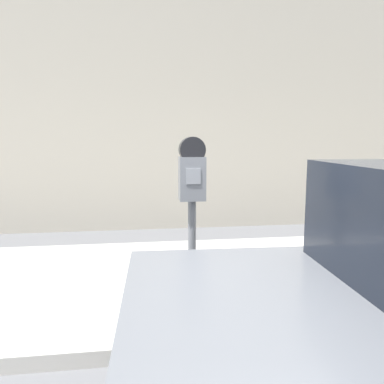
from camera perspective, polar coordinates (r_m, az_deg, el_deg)
The scene contains 3 objects.
sidewalk at distance 4.32m, azimuth 3.86°, elevation -13.10°, with size 24.00×2.80×0.13m.
building_facade at distance 6.97m, azimuth -0.96°, elevation 18.21°, with size 24.00×0.30×5.69m.
parking_meter at distance 2.82m, azimuth 0.00°, elevation -0.04°, with size 0.19×0.15×1.51m.
Camera 1 is at (-0.83, -1.74, 1.62)m, focal length 35.00 mm.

